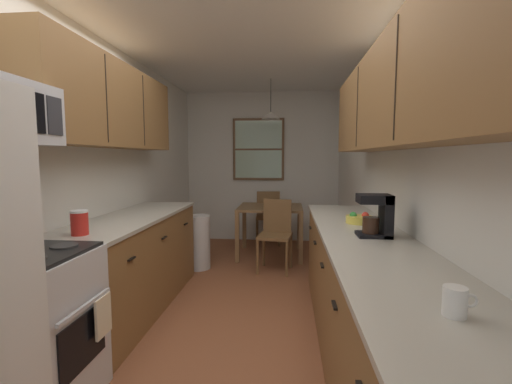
{
  "coord_description": "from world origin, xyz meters",
  "views": [
    {
      "loc": [
        0.45,
        -2.35,
        1.44
      ],
      "look_at": [
        0.1,
        1.4,
        1.06
      ],
      "focal_mm": 24.23,
      "sensor_mm": 36.0,
      "label": 1
    }
  ],
  "objects_px": {
    "dining_chair_near": "(276,231)",
    "storage_canister": "(80,223)",
    "coffee_maker": "(378,215)",
    "mug_by_coffeemaker": "(455,301)",
    "dining_chair_far": "(268,215)",
    "dining_table": "(270,214)",
    "trash_bin": "(199,242)",
    "table_serving_bowl": "(272,204)",
    "fruit_bowl": "(359,219)",
    "stove_range": "(29,330)"
  },
  "relations": [
    {
      "from": "dining_chair_near",
      "to": "storage_canister",
      "type": "height_order",
      "value": "storage_canister"
    },
    {
      "from": "coffee_maker",
      "to": "mug_by_coffeemaker",
      "type": "relative_size",
      "value": 2.52
    },
    {
      "from": "dining_chair_far",
      "to": "coffee_maker",
      "type": "distance_m",
      "value": 3.4
    },
    {
      "from": "dining_table",
      "to": "dining_chair_near",
      "type": "relative_size",
      "value": 1.03
    },
    {
      "from": "dining_table",
      "to": "storage_canister",
      "type": "height_order",
      "value": "storage_canister"
    },
    {
      "from": "trash_bin",
      "to": "dining_chair_near",
      "type": "bearing_deg",
      "value": 3.53
    },
    {
      "from": "dining_table",
      "to": "coffee_maker",
      "type": "height_order",
      "value": "coffee_maker"
    },
    {
      "from": "table_serving_bowl",
      "to": "coffee_maker",
      "type": "bearing_deg",
      "value": -71.91
    },
    {
      "from": "trash_bin",
      "to": "storage_canister",
      "type": "bearing_deg",
      "value": -98.33
    },
    {
      "from": "coffee_maker",
      "to": "table_serving_bowl",
      "type": "relative_size",
      "value": 1.54
    },
    {
      "from": "dining_table",
      "to": "mug_by_coffeemaker",
      "type": "distance_m",
      "value": 3.9
    },
    {
      "from": "storage_canister",
      "to": "fruit_bowl",
      "type": "bearing_deg",
      "value": 17.24
    },
    {
      "from": "stove_range",
      "to": "trash_bin",
      "type": "distance_m",
      "value": 2.59
    },
    {
      "from": "dining_table",
      "to": "dining_chair_far",
      "type": "relative_size",
      "value": 1.03
    },
    {
      "from": "fruit_bowl",
      "to": "table_serving_bowl",
      "type": "bearing_deg",
      "value": 111.34
    },
    {
      "from": "dining_chair_far",
      "to": "trash_bin",
      "type": "distance_m",
      "value": 1.56
    },
    {
      "from": "dining_chair_far",
      "to": "dining_table",
      "type": "bearing_deg",
      "value": -83.75
    },
    {
      "from": "coffee_maker",
      "to": "stove_range",
      "type": "bearing_deg",
      "value": -162.04
    },
    {
      "from": "coffee_maker",
      "to": "dining_chair_far",
      "type": "bearing_deg",
      "value": 106.26
    },
    {
      "from": "dining_chair_near",
      "to": "dining_chair_far",
      "type": "bearing_deg",
      "value": 97.82
    },
    {
      "from": "stove_range",
      "to": "dining_chair_far",
      "type": "bearing_deg",
      "value": 73.93
    },
    {
      "from": "trash_bin",
      "to": "mug_by_coffeemaker",
      "type": "relative_size",
      "value": 6.06
    },
    {
      "from": "stove_range",
      "to": "dining_chair_near",
      "type": "bearing_deg",
      "value": 63.89
    },
    {
      "from": "trash_bin",
      "to": "table_serving_bowl",
      "type": "bearing_deg",
      "value": 36.45
    },
    {
      "from": "mug_by_coffeemaker",
      "to": "table_serving_bowl",
      "type": "height_order",
      "value": "mug_by_coffeemaker"
    },
    {
      "from": "coffee_maker",
      "to": "fruit_bowl",
      "type": "distance_m",
      "value": 0.5
    },
    {
      "from": "dining_table",
      "to": "coffee_maker",
      "type": "bearing_deg",
      "value": -71.45
    },
    {
      "from": "stove_range",
      "to": "mug_by_coffeemaker",
      "type": "height_order",
      "value": "stove_range"
    },
    {
      "from": "coffee_maker",
      "to": "mug_by_coffeemaker",
      "type": "bearing_deg",
      "value": -92.08
    },
    {
      "from": "stove_range",
      "to": "mug_by_coffeemaker",
      "type": "xyz_separation_m",
      "value": [
        2.02,
        -0.54,
        0.48
      ]
    },
    {
      "from": "dining_table",
      "to": "mug_by_coffeemaker",
      "type": "xyz_separation_m",
      "value": [
        0.83,
        -3.8,
        0.33
      ]
    },
    {
      "from": "storage_canister",
      "to": "table_serving_bowl",
      "type": "height_order",
      "value": "storage_canister"
    },
    {
      "from": "fruit_bowl",
      "to": "mug_by_coffeemaker",
      "type": "bearing_deg",
      "value": -90.59
    },
    {
      "from": "dining_chair_near",
      "to": "storage_canister",
      "type": "relative_size",
      "value": 5.16
    },
    {
      "from": "stove_range",
      "to": "fruit_bowl",
      "type": "xyz_separation_m",
      "value": [
        2.03,
        1.16,
        0.47
      ]
    },
    {
      "from": "dining_table",
      "to": "storage_canister",
      "type": "distance_m",
      "value": 3.01
    },
    {
      "from": "dining_table",
      "to": "trash_bin",
      "type": "bearing_deg",
      "value": -142.42
    },
    {
      "from": "stove_range",
      "to": "table_serving_bowl",
      "type": "bearing_deg",
      "value": 69.54
    },
    {
      "from": "dining_chair_near",
      "to": "fruit_bowl",
      "type": "bearing_deg",
      "value": -63.36
    },
    {
      "from": "coffee_maker",
      "to": "table_serving_bowl",
      "type": "bearing_deg",
      "value": 108.09
    },
    {
      "from": "trash_bin",
      "to": "storage_canister",
      "type": "xyz_separation_m",
      "value": [
        -0.3,
        -2.05,
        0.64
      ]
    },
    {
      "from": "stove_range",
      "to": "dining_chair_near",
      "type": "xyz_separation_m",
      "value": [
        1.29,
        2.64,
        0.03
      ]
    },
    {
      "from": "dining_chair_near",
      "to": "table_serving_bowl",
      "type": "xyz_separation_m",
      "value": [
        -0.08,
        0.62,
        0.26
      ]
    },
    {
      "from": "table_serving_bowl",
      "to": "trash_bin",
      "type": "bearing_deg",
      "value": -143.55
    },
    {
      "from": "dining_chair_near",
      "to": "fruit_bowl",
      "type": "height_order",
      "value": "fruit_bowl"
    },
    {
      "from": "storage_canister",
      "to": "mug_by_coffeemaker",
      "type": "bearing_deg",
      "value": -27.73
    },
    {
      "from": "dining_chair_near",
      "to": "trash_bin",
      "type": "distance_m",
      "value": 1.01
    },
    {
      "from": "dining_chair_far",
      "to": "mug_by_coffeemaker",
      "type": "relative_size",
      "value": 7.82
    },
    {
      "from": "storage_canister",
      "to": "mug_by_coffeemaker",
      "type": "distance_m",
      "value": 2.28
    },
    {
      "from": "mug_by_coffeemaker",
      "to": "coffee_maker",
      "type": "bearing_deg",
      "value": 87.92
    }
  ]
}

